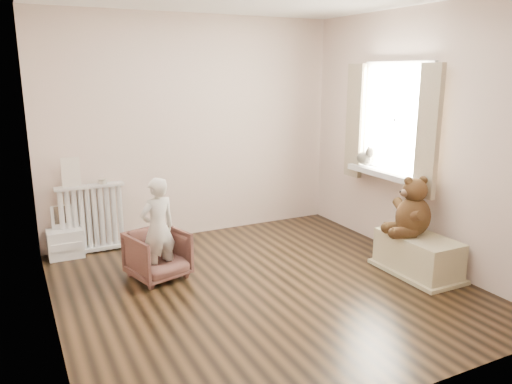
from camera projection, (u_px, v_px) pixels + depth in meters
name	position (u px, v px, depth m)	size (l,w,h in m)	color
floor	(263.00, 287.00, 4.65)	(3.60, 3.60, 0.01)	black
back_wall	(194.00, 128.00, 5.91)	(3.60, 0.02, 2.60)	beige
front_wall	(413.00, 194.00, 2.78)	(3.60, 0.02, 2.60)	beige
left_wall	(41.00, 167.00, 3.56)	(0.02, 3.60, 2.60)	beige
right_wall	(419.00, 137.00, 5.13)	(0.02, 3.60, 2.60)	beige
window	(396.00, 120.00, 5.34)	(0.03, 0.90, 1.10)	white
window_sill	(387.00, 174.00, 5.44)	(0.22, 1.10, 0.06)	silver
curtain_left	(428.00, 132.00, 4.81)	(0.06, 0.26, 1.30)	tan
curtain_right	(355.00, 121.00, 5.80)	(0.06, 0.26, 1.30)	tan
radiator	(92.00, 218.00, 5.47)	(0.72, 0.14, 0.76)	silver
paper_doll	(71.00, 172.00, 5.27)	(0.19, 0.02, 0.32)	beige
tin_a	(103.00, 181.00, 5.44)	(0.09, 0.09, 0.05)	#A59E8C
toy_vanity	(64.00, 233.00, 5.34)	(0.36, 0.26, 0.56)	silver
armchair	(158.00, 255.00, 4.81)	(0.50, 0.52, 0.47)	brown
child	(158.00, 229.00, 4.70)	(0.36, 0.24, 0.99)	beige
toy_bench	(418.00, 254.00, 4.93)	(0.44, 0.82, 0.39)	beige
teddy_bear	(414.00, 207.00, 4.87)	(0.47, 0.36, 0.58)	#34210F
plush_cat	(365.00, 157.00, 5.72)	(0.17, 0.27, 0.23)	#666156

